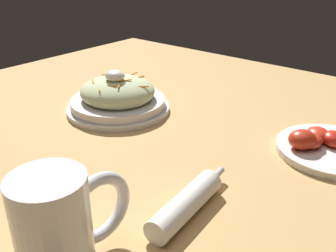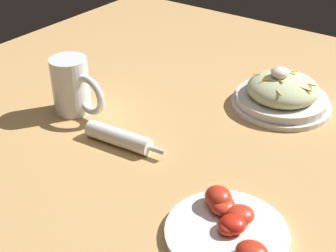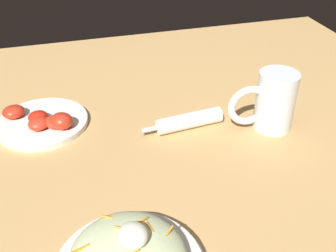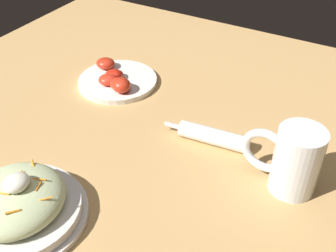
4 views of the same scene
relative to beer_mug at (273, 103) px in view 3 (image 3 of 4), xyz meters
name	(u,v)px [view 3 (image 3 of 4)]	position (x,y,z in m)	size (l,w,h in m)	color
ground_plane	(182,173)	(0.10, -0.23, -0.06)	(1.43, 1.43, 0.00)	tan
beer_mug	(273,103)	(0.00, 0.00, 0.00)	(0.08, 0.15, 0.13)	white
napkin_roll	(188,121)	(-0.04, -0.17, -0.04)	(0.05, 0.19, 0.04)	white
tomato_plate	(43,121)	(-0.14, -0.48, -0.04)	(0.20, 0.20, 0.05)	white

